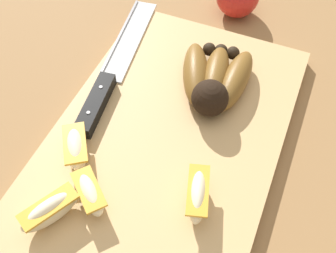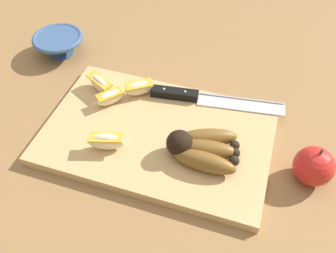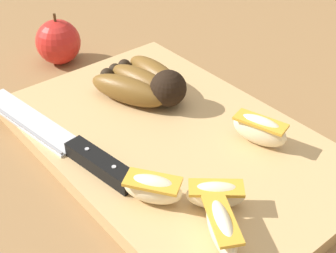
# 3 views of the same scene
# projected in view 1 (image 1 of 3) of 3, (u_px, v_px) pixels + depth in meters

# --- Properties ---
(ground_plane) EXTENTS (6.00, 6.00, 0.00)m
(ground_plane) POSITION_uv_depth(u_px,v_px,m) (157.00, 147.00, 0.53)
(ground_plane) COLOR olive
(cutting_board) EXTENTS (0.44, 0.28, 0.02)m
(cutting_board) POSITION_uv_depth(u_px,v_px,m) (167.00, 138.00, 0.53)
(cutting_board) COLOR tan
(cutting_board) RESTS_ON ground_plane
(banana_bunch) EXTENTS (0.13, 0.11, 0.05)m
(banana_bunch) POSITION_uv_depth(u_px,v_px,m) (214.00, 80.00, 0.55)
(banana_bunch) COLOR black
(banana_bunch) RESTS_ON cutting_board
(chefs_knife) EXTENTS (0.28, 0.07, 0.02)m
(chefs_knife) POSITION_uv_depth(u_px,v_px,m) (108.00, 79.00, 0.57)
(chefs_knife) COLOR silver
(chefs_knife) RESTS_ON cutting_board
(apple_wedge_near) EXTENTS (0.06, 0.06, 0.03)m
(apple_wedge_near) POSITION_uv_depth(u_px,v_px,m) (90.00, 193.00, 0.46)
(apple_wedge_near) COLOR beige
(apple_wedge_near) RESTS_ON cutting_board
(apple_wedge_middle) EXTENTS (0.07, 0.05, 0.04)m
(apple_wedge_middle) POSITION_uv_depth(u_px,v_px,m) (50.00, 211.00, 0.44)
(apple_wedge_middle) COLOR beige
(apple_wedge_middle) RESTS_ON cutting_board
(apple_wedge_far) EXTENTS (0.07, 0.06, 0.03)m
(apple_wedge_far) POSITION_uv_depth(u_px,v_px,m) (76.00, 148.00, 0.49)
(apple_wedge_far) COLOR beige
(apple_wedge_far) RESTS_ON cutting_board
(apple_wedge_extra) EXTENTS (0.07, 0.04, 0.04)m
(apple_wedge_extra) POSITION_uv_depth(u_px,v_px,m) (198.00, 195.00, 0.45)
(apple_wedge_extra) COLOR beige
(apple_wedge_extra) RESTS_ON cutting_board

